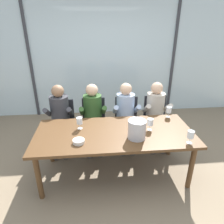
{
  "coord_description": "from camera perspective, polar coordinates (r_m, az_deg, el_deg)",
  "views": [
    {
      "loc": [
        -0.27,
        -2.43,
        2.13
      ],
      "look_at": [
        0.0,
        0.35,
        0.87
      ],
      "focal_mm": 32.11,
      "sensor_mm": 36.0,
      "label": 1
    }
  ],
  "objects": [
    {
      "name": "ground",
      "position": [
        4.05,
        -0.89,
        -7.53
      ],
      "size": [
        14.0,
        14.0,
        0.0
      ],
      "primitive_type": "plane",
      "color": "#847056"
    },
    {
      "name": "window_glass_panel",
      "position": [
        4.85,
        -2.33,
        14.33
      ],
      "size": [
        7.41,
        0.03,
        2.6
      ],
      "primitive_type": "cube",
      "color": "silver",
      "rests_on": "ground"
    },
    {
      "name": "window_mullion_left",
      "position": [
        5.02,
        -22.19,
        12.97
      ],
      "size": [
        0.06,
        0.06,
        2.6
      ],
      "primitive_type": "cube",
      "color": "#38383D",
      "rests_on": "ground"
    },
    {
      "name": "window_mullion_right",
      "position": [
        5.2,
        16.95,
        14.01
      ],
      "size": [
        0.06,
        0.06,
        2.6
      ],
      "primitive_type": "cube",
      "color": "#38383D",
      "rests_on": "ground"
    },
    {
      "name": "hillside_vineyard",
      "position": [
        8.79,
        -3.82,
        15.03
      ],
      "size": [
        13.41,
        2.4,
        1.47
      ],
      "primitive_type": "cube",
      "color": "#477A38",
      "rests_on": "ground"
    },
    {
      "name": "dining_table",
      "position": [
        2.86,
        0.68,
        -6.87
      ],
      "size": [
        2.21,
        0.98,
        0.72
      ],
      "color": "brown",
      "rests_on": "ground"
    },
    {
      "name": "chair_near_curtain",
      "position": [
        3.74,
        -13.92,
        -2.44
      ],
      "size": [
        0.44,
        0.44,
        0.86
      ],
      "rotation": [
        0.0,
        0.0,
        0.01
      ],
      "color": "#232328",
      "rests_on": "ground"
    },
    {
      "name": "chair_left_of_center",
      "position": [
        3.73,
        -5.15,
        -1.82
      ],
      "size": [
        0.44,
        0.44,
        0.86
      ],
      "rotation": [
        0.0,
        0.0,
        0.01
      ],
      "color": "#232328",
      "rests_on": "ground"
    },
    {
      "name": "chair_center",
      "position": [
        3.78,
        4.12,
        -1.46
      ],
      "size": [
        0.47,
        0.47,
        0.86
      ],
      "rotation": [
        0.0,
        0.0,
        -0.07
      ],
      "color": "#232328",
      "rests_on": "ground"
    },
    {
      "name": "chair_right_of_center",
      "position": [
        3.91,
        12.27,
        -1.03
      ],
      "size": [
        0.45,
        0.45,
        0.86
      ],
      "rotation": [
        0.0,
        0.0,
        -0.03
      ],
      "color": "#232328",
      "rests_on": "ground"
    },
    {
      "name": "person_charcoal_jacket",
      "position": [
        3.57,
        -14.69,
        -0.81
      ],
      "size": [
        0.46,
        0.61,
        1.18
      ],
      "rotation": [
        0.0,
        0.0,
        0.0
      ],
      "color": "#38383D",
      "rests_on": "ground"
    },
    {
      "name": "person_olive_shirt",
      "position": [
        3.52,
        -5.44,
        -0.45
      ],
      "size": [
        0.47,
        0.62,
        1.18
      ],
      "rotation": [
        0.0,
        0.0,
        0.03
      ],
      "color": "#2D5123",
      "rests_on": "ground"
    },
    {
      "name": "person_pale_blue_shirt",
      "position": [
        3.56,
        3.97,
        -0.07
      ],
      "size": [
        0.47,
        0.61,
        1.18
      ],
      "rotation": [
        0.0,
        0.0,
        -0.02
      ],
      "color": "#9EB2D1",
      "rests_on": "ground"
    },
    {
      "name": "person_beige_jumper",
      "position": [
        3.69,
        12.44,
        0.27
      ],
      "size": [
        0.47,
        0.62,
        1.18
      ],
      "rotation": [
        0.0,
        0.0,
        -0.02
      ],
      "color": "#B7AD9E",
      "rests_on": "ground"
    },
    {
      "name": "ice_bucket_primary",
      "position": [
        2.65,
        7.1,
        -4.84
      ],
      "size": [
        0.24,
        0.24,
        0.26
      ],
      "color": "#B7B7BC",
      "rests_on": "dining_table"
    },
    {
      "name": "tasting_bowl",
      "position": [
        2.61,
        -9.48,
        -8.25
      ],
      "size": [
        0.15,
        0.15,
        0.05
      ],
      "primitive_type": "cylinder",
      "color": "silver",
      "rests_on": "dining_table"
    },
    {
      "name": "wine_glass_by_left_taster",
      "position": [
        2.71,
        21.5,
        -6.1
      ],
      "size": [
        0.08,
        0.08,
        0.17
      ],
      "color": "silver",
      "rests_on": "dining_table"
    },
    {
      "name": "wine_glass_near_bucket",
      "position": [
        2.87,
        10.83,
        -2.95
      ],
      "size": [
        0.08,
        0.08,
        0.17
      ],
      "color": "silver",
      "rests_on": "dining_table"
    },
    {
      "name": "wine_glass_center_pour",
      "position": [
        3.34,
        15.88,
        0.47
      ],
      "size": [
        0.08,
        0.08,
        0.17
      ],
      "color": "silver",
      "rests_on": "dining_table"
    },
    {
      "name": "wine_glass_by_right_taster",
      "position": [
        2.89,
        -9.23,
        -2.62
      ],
      "size": [
        0.08,
        0.08,
        0.17
      ],
      "color": "silver",
      "rests_on": "dining_table"
    }
  ]
}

